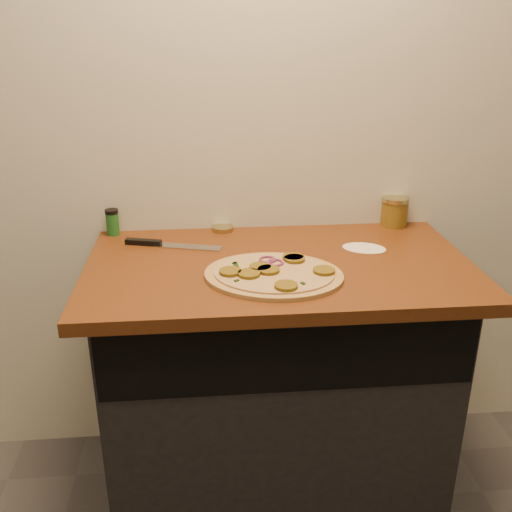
{
  "coord_description": "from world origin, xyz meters",
  "views": [
    {
      "loc": [
        -0.22,
        -0.21,
        1.59
      ],
      "look_at": [
        -0.08,
        1.35,
        0.95
      ],
      "focal_mm": 40.0,
      "sensor_mm": 36.0,
      "label": 1
    }
  ],
  "objects": [
    {
      "name": "cabinet",
      "position": [
        0.0,
        1.45,
        0.43
      ],
      "size": [
        1.1,
        0.6,
        0.86
      ],
      "primitive_type": "cube",
      "color": "black",
      "rests_on": "ground"
    },
    {
      "name": "countertop",
      "position": [
        0.0,
        1.42,
        0.88
      ],
      "size": [
        1.2,
        0.7,
        0.04
      ],
      "primitive_type": "cube",
      "color": "#633312",
      "rests_on": "cabinet"
    },
    {
      "name": "pizza",
      "position": [
        -0.03,
        1.3,
        0.91
      ],
      "size": [
        0.48,
        0.48,
        0.03
      ],
      "color": "tan",
      "rests_on": "countertop"
    },
    {
      "name": "chefs_knife",
      "position": [
        -0.37,
        1.59,
        0.91
      ],
      "size": [
        0.32,
        0.12,
        0.02
      ],
      "color": "#B7BAC1",
      "rests_on": "countertop"
    },
    {
      "name": "mason_jar_lid",
      "position": [
        -0.17,
        1.72,
        0.91
      ],
      "size": [
        0.09,
        0.09,
        0.02
      ],
      "primitive_type": "cylinder",
      "rotation": [
        0.0,
        0.0,
        0.17
      ],
      "color": "tan",
      "rests_on": "countertop"
    },
    {
      "name": "salsa_jar",
      "position": [
        0.46,
        1.72,
        0.95
      ],
      "size": [
        0.1,
        0.1,
        0.11
      ],
      "color": "#A72F10",
      "rests_on": "countertop"
    },
    {
      "name": "spice_shaker",
      "position": [
        -0.55,
        1.72,
        0.95
      ],
      "size": [
        0.05,
        0.05,
        0.09
      ],
      "color": "#1D5C22",
      "rests_on": "countertop"
    },
    {
      "name": "flour_spill",
      "position": [
        0.3,
        1.51,
        0.9
      ],
      "size": [
        0.18,
        0.18,
        0.0
      ],
      "primitive_type": "cylinder",
      "rotation": [
        0.0,
        0.0,
        -0.35
      ],
      "color": "white",
      "rests_on": "countertop"
    }
  ]
}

